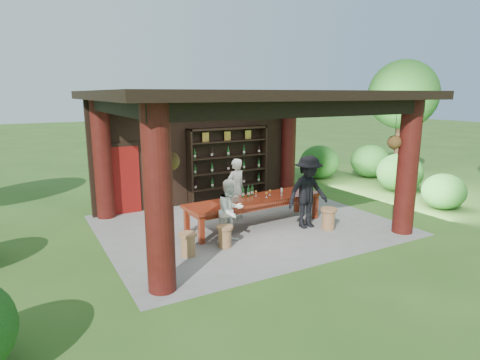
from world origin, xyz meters
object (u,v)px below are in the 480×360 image
guest_woman (231,211)px  stool_far_left (188,244)px  stool_near_right (328,218)px  napkin_basket (232,199)px  stool_near_left (225,236)px  wine_shelf (228,165)px  guest_man (308,192)px  tasting_table (255,202)px  host (236,189)px

guest_woman → stool_far_left: bearing=179.3°
stool_near_right → napkin_basket: napkin_basket is taller
guest_woman → stool_near_left: bearing=-154.5°
wine_shelf → guest_man: 3.43m
stool_far_left → tasting_table: bearing=24.0°
stool_near_right → guest_woman: size_ratio=0.37×
guest_woman → guest_man: bearing=-14.8°
tasting_table → guest_man: 1.40m
wine_shelf → host: 1.95m
guest_man → tasting_table: bearing=146.1°
host → guest_man: guest_man is taller
stool_far_left → guest_man: size_ratio=0.27×
wine_shelf → tasting_table: size_ratio=0.70×
stool_near_left → stool_near_right: (2.90, -0.19, 0.03)m
wine_shelf → stool_near_right: (0.95, -3.77, -0.91)m
stool_near_left → guest_man: size_ratio=0.26×
wine_shelf → stool_far_left: (-2.88, -3.64, -0.93)m
stool_near_right → guest_man: 0.85m
guest_woman → napkin_basket: (0.43, 0.72, 0.06)m
tasting_table → stool_far_left: size_ratio=7.55×
stool_far_left → guest_woman: bearing=13.5°
tasting_table → host: bearing=98.8°
stool_near_right → host: size_ratio=0.33×
stool_near_right → stool_far_left: bearing=178.1°
wine_shelf → tasting_table: bearing=-102.4°
stool_near_left → guest_man: guest_man is taller
stool_far_left → host: bearing=40.4°
wine_shelf → stool_near_left: 4.18m
stool_far_left → guest_woman: size_ratio=0.34×
host → guest_woman: bearing=44.4°
tasting_table → guest_woman: guest_woman is taller
guest_woman → napkin_basket: size_ratio=5.81×
stool_far_left → guest_man: bearing=4.4°
stool_far_left → host: 2.92m
stool_far_left → host: size_ratio=0.30×
stool_near_right → stool_far_left: 3.83m
host → napkin_basket: 1.01m
stool_near_right → host: 2.64m
host → guest_woman: 1.85m
stool_near_right → stool_near_left: bearing=176.3°
stool_near_left → guest_woman: bearing=39.7°
tasting_table → stool_far_left: bearing=-156.0°
wine_shelf → stool_near_left: bearing=-118.7°
tasting_table → guest_woman: (-1.11, -0.74, 0.12)m
guest_woman → guest_man: guest_man is taller
stool_near_left → guest_woman: (0.27, 0.22, 0.49)m
stool_far_left → guest_woman: (1.19, 0.29, 0.48)m
wine_shelf → guest_woman: size_ratio=1.80×
wine_shelf → stool_near_left: wine_shelf is taller
tasting_table → guest_man: guest_man is taller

